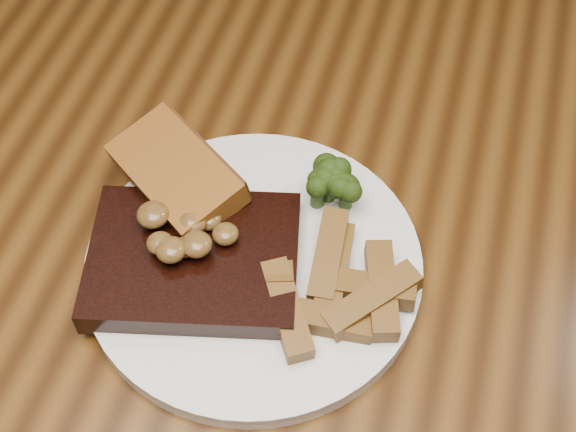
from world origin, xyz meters
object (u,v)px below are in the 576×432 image
(plate, at_px, (254,266))
(garlic_bread, at_px, (179,188))
(potato_wedges, at_px, (321,287))
(steak, at_px, (194,261))
(chair_far, at_px, (399,45))
(dining_table, at_px, (286,302))

(plate, distance_m, garlic_bread, 0.10)
(garlic_bread, bearing_deg, potato_wedges, 11.82)
(steak, bearing_deg, garlic_bread, 106.54)
(chair_far, height_order, plate, chair_far)
(chair_far, distance_m, steak, 0.69)
(steak, relative_size, potato_wedges, 1.58)
(dining_table, bearing_deg, chair_far, 88.44)
(dining_table, relative_size, steak, 9.63)
(garlic_bread, height_order, potato_wedges, garlic_bread)
(plate, bearing_deg, potato_wedges, -13.82)
(chair_far, bearing_deg, potato_wedges, 106.02)
(potato_wedges, bearing_deg, plate, 166.18)
(dining_table, relative_size, plate, 5.81)
(dining_table, height_order, garlic_bread, garlic_bread)
(plate, bearing_deg, chair_far, 86.73)
(dining_table, bearing_deg, plate, -121.76)
(steak, bearing_deg, plate, 10.58)
(chair_far, xyz_separation_m, steak, (-0.08, -0.62, 0.28))
(dining_table, bearing_deg, garlic_bread, 170.74)
(plate, relative_size, steak, 1.66)
(garlic_bread, bearing_deg, dining_table, 26.09)
(steak, distance_m, garlic_bread, 0.08)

